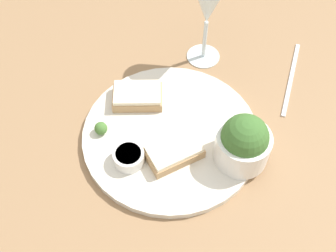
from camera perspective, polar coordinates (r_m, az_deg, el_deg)
The scene contains 9 objects.
ground_plane at distance 0.75m, azimuth -0.00°, elevation -1.50°, with size 4.00×4.00×0.00m, color #93704C.
dinner_plate at distance 0.74m, azimuth -0.00°, elevation -1.20°, with size 0.31×0.31×0.01m.
salad_bowl at distance 0.68m, azimuth 9.79°, elevation -2.20°, with size 0.09×0.09×0.10m.
sauce_ramekin at distance 0.70m, azimuth -5.72°, elevation -4.14°, with size 0.05×0.05×0.03m.
cheese_toast_near at distance 0.77m, azimuth -4.50°, elevation 4.09°, with size 0.09×0.06×0.03m.
cheese_toast_far at distance 0.70m, azimuth 0.41°, elevation -3.50°, with size 0.11×0.09×0.03m.
wine_glass at distance 0.79m, azimuth 5.11°, elevation 16.10°, with size 0.07×0.07×0.19m.
garnish at distance 0.73m, azimuth -9.45°, elevation -0.44°, with size 0.02×0.02×0.02m.
fork at distance 0.86m, azimuth 16.05°, elevation 6.31°, with size 0.07×0.19×0.01m.
Camera 1 is at (-0.00, 0.41, 0.62)m, focal length 45.00 mm.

